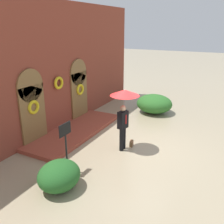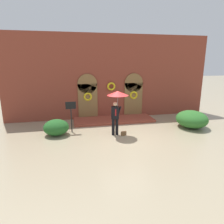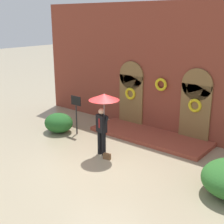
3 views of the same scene
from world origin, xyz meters
name	(u,v)px [view 1 (image 1 of 3)]	position (x,y,z in m)	size (l,w,h in m)	color
ground_plane	(139,147)	(0.00, 0.00, 0.00)	(80.00, 80.00, 0.00)	tan
building_facade	(52,71)	(0.00, 4.15, 2.68)	(14.00, 2.30, 5.60)	brown
person_with_umbrella	(124,102)	(-0.39, 0.52, 1.91)	(1.10, 1.10, 2.36)	black
handbag	(131,143)	(-0.06, 0.32, 0.11)	(0.28, 0.12, 0.22)	brown
sign_post	(66,140)	(-2.75, 1.45, 1.16)	(0.56, 0.06, 1.72)	black
shrub_left	(59,175)	(-3.56, 1.12, 0.43)	(1.33, 1.20, 0.86)	#235B23
shrub_right	(154,104)	(4.26, 0.82, 0.50)	(1.79, 1.95, 1.01)	#2D6B28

